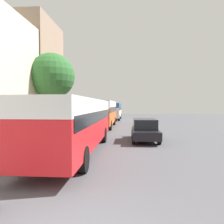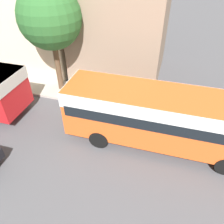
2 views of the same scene
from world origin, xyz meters
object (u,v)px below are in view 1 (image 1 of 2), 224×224
at_px(bus_third_in_line, 113,109).
at_px(pedestrian_walking_away, 92,116).
at_px(bus_following, 103,110).
at_px(car_crossing, 145,130).
at_px(bus_lead, 76,118).

xyz_separation_m(bus_third_in_line, pedestrian_walking_away, (-2.70, -6.36, -0.85)).
xyz_separation_m(bus_following, car_crossing, (4.14, -9.27, -1.15)).
distance_m(bus_following, car_crossing, 10.22).
distance_m(bus_third_in_line, car_crossing, 22.69).
xyz_separation_m(bus_third_in_line, car_crossing, (3.85, -22.33, -1.06)).
distance_m(car_crossing, pedestrian_walking_away, 17.26).
relative_size(bus_lead, pedestrian_walking_away, 6.35).
relative_size(bus_lead, car_crossing, 2.40).
relative_size(car_crossing, pedestrian_walking_away, 2.65).
height_order(bus_lead, bus_third_in_line, bus_third_in_line).
distance_m(bus_following, pedestrian_walking_away, 7.18).
bearing_deg(bus_following, pedestrian_walking_away, 109.81).
xyz_separation_m(car_crossing, pedestrian_walking_away, (-6.55, 15.97, 0.21)).
xyz_separation_m(bus_lead, bus_third_in_line, (0.12, 26.54, 0.00)).
bearing_deg(bus_third_in_line, bus_following, -91.28).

